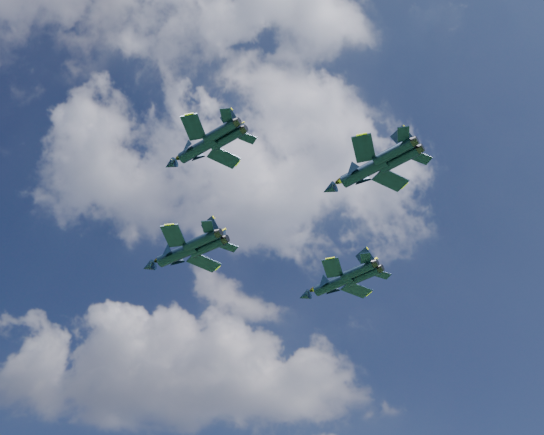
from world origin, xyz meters
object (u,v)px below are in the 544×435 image
(jet_lead, at_px, (175,255))
(jet_left, at_px, (196,150))
(jet_slot, at_px, (361,173))
(jet_right, at_px, (331,284))

(jet_lead, xyz_separation_m, jet_left, (5.43, -23.23, -1.38))
(jet_left, height_order, jet_slot, jet_slot)
(jet_right, distance_m, jet_slot, 26.04)
(jet_lead, bearing_deg, jet_left, -134.55)
(jet_right, height_order, jet_slot, jet_right)
(jet_lead, height_order, jet_right, jet_right)
(jet_lead, height_order, jet_slot, jet_slot)
(jet_lead, xyz_separation_m, jet_slot, (27.73, -17.47, 0.61))
(jet_lead, height_order, jet_left, jet_lead)
(jet_slot, bearing_deg, jet_left, 141.97)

